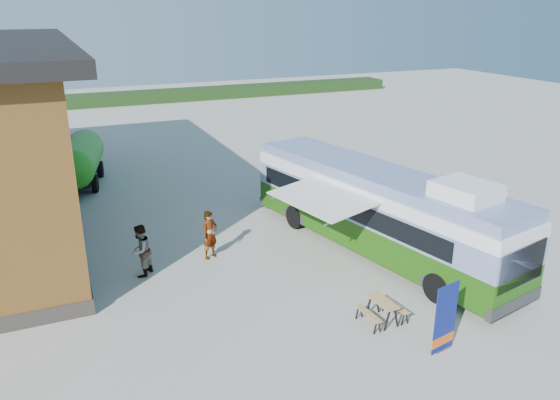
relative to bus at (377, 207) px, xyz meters
name	(u,v)px	position (x,y,z in m)	size (l,w,h in m)	color
ground	(290,274)	(-3.78, -0.50, -1.75)	(100.00, 100.00, 0.00)	#BCB7AD
hedge	(205,93)	(4.22, 37.50, -1.25)	(40.00, 3.00, 1.00)	#264419
bus	(377,207)	(0.00, 0.00, 0.00)	(4.88, 12.18, 3.66)	#245F0F
awning	(327,191)	(-2.12, 0.01, 0.93)	(3.08, 4.21, 0.49)	white
banner	(445,324)	(-1.83, -6.16, -0.93)	(0.86, 0.30, 1.99)	navy
picnic_table	(382,306)	(-2.54, -4.30, -1.24)	(1.27, 1.14, 0.69)	tan
person_a	(210,235)	(-5.89, 1.89, -0.84)	(0.66, 0.43, 1.82)	#999999
person_b	(140,251)	(-8.47, 1.48, -0.83)	(0.90, 0.70, 1.84)	#999999
slurry_tanker	(80,159)	(-9.48, 12.88, -0.34)	(2.85, 6.53, 2.45)	green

